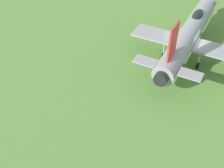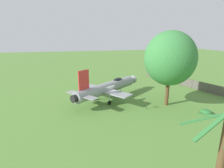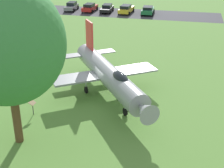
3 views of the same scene
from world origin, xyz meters
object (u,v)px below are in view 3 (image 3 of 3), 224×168
at_px(display_jet, 109,75).
at_px(parked_car_gray, 72,6).
at_px(shade_tree, 6,43).
at_px(parked_car_yellow, 126,9).
at_px(parked_car_red, 90,7).
at_px(parked_car_black, 107,8).
at_px(info_plaque, 32,105).
at_px(parked_car_green, 148,10).

distance_m(display_jet, parked_car_gray, 37.37).
height_order(shade_tree, parked_car_yellow, shade_tree).
xyz_separation_m(shade_tree, parked_car_red, (8.22, -41.38, -6.10)).
xyz_separation_m(parked_car_black, parked_car_gray, (6.88, 0.09, 0.05)).
relative_size(parked_car_black, parked_car_gray, 1.01).
bearing_deg(shade_tree, parked_car_red, -78.76).
height_order(info_plaque, parked_car_black, parked_car_black).
bearing_deg(display_jet, parked_car_yellow, 153.26).
relative_size(shade_tree, info_plaque, 9.34).
bearing_deg(info_plaque, shade_tree, 101.92).
xyz_separation_m(parked_car_yellow, parked_car_gray, (10.51, -0.06, -0.01)).
bearing_deg(parked_car_gray, parked_car_yellow, 85.72).
bearing_deg(parked_car_green, info_plaque, 172.75).
bearing_deg(parked_car_gray, parked_car_green, 86.10).
relative_size(display_jet, shade_tree, 1.19).
xyz_separation_m(info_plaque, parked_car_black, (4.24, -38.08, -0.13)).
bearing_deg(parked_car_yellow, parked_car_black, 91.09).
xyz_separation_m(shade_tree, parked_car_gray, (11.87, -41.52, -6.09)).
relative_size(shade_tree, parked_car_black, 2.36).
bearing_deg(parked_car_green, parked_car_red, 88.59).
bearing_deg(shade_tree, parked_car_black, -83.16).
distance_m(info_plaque, parked_car_gray, 39.58).
height_order(parked_car_green, parked_car_gray, parked_car_gray).
relative_size(shade_tree, parked_car_red, 2.33).
bearing_deg(parked_car_black, parked_car_red, -89.07).
relative_size(display_jet, info_plaque, 11.14).
xyz_separation_m(parked_car_yellow, parked_car_black, (3.63, -0.15, -0.06)).
relative_size(info_plaque, parked_car_black, 0.25).
bearing_deg(parked_car_black, parked_car_gray, -92.35).
xyz_separation_m(parked_car_green, parked_car_red, (10.81, 0.16, 0.00)).
relative_size(parked_car_green, parked_car_black, 1.00).
relative_size(info_plaque, parked_car_yellow, 0.23).
distance_m(shade_tree, parked_car_gray, 43.61).
height_order(shade_tree, parked_car_gray, shade_tree).
bearing_deg(parked_car_yellow, display_jet, -167.16).
bearing_deg(shade_tree, parked_car_yellow, -88.13).
height_order(shade_tree, parked_car_black, shade_tree).
bearing_deg(parked_car_black, display_jet, 12.19).
bearing_deg(display_jet, parked_car_black, 159.09).
xyz_separation_m(shade_tree, parked_car_yellow, (1.36, -41.47, -6.08)).
bearing_deg(parked_car_yellow, shade_tree, -174.75).
height_order(info_plaque, parked_car_gray, parked_car_gray).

